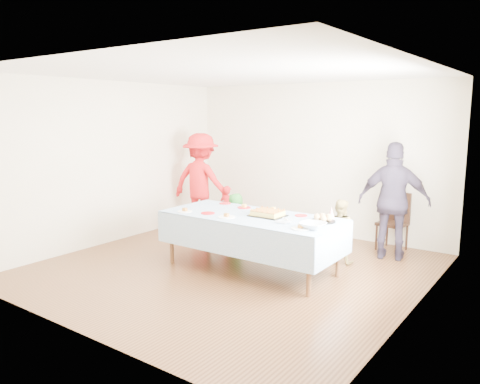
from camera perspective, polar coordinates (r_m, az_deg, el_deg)
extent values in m
plane|color=#452713|center=(6.73, -0.98, -9.21)|extent=(5.00, 5.00, 0.00)
cube|color=beige|center=(8.55, 9.07, 3.97)|extent=(5.00, 0.04, 2.70)
cube|color=beige|center=(4.69, -19.58, -1.03)|extent=(5.00, 0.04, 2.70)
cube|color=beige|center=(8.16, -15.26, 3.49)|extent=(0.04, 5.00, 2.70)
cube|color=beige|center=(5.34, 21.05, 0.12)|extent=(0.04, 5.00, 2.70)
cube|color=white|center=(6.40, -1.05, 14.35)|extent=(5.00, 5.00, 0.04)
cube|color=#472B16|center=(5.52, 21.37, 1.96)|extent=(0.03, 1.75, 1.35)
cylinder|color=#53391C|center=(6.93, -8.33, -5.60)|extent=(0.06, 0.06, 0.73)
cylinder|color=#53391C|center=(5.67, 8.41, -9.07)|extent=(0.06, 0.06, 0.73)
cylinder|color=#53391C|center=(7.54, -3.89, -4.28)|extent=(0.06, 0.06, 0.73)
cylinder|color=#53391C|center=(6.40, 11.90, -7.01)|extent=(0.06, 0.06, 0.73)
cube|color=#53391C|center=(6.47, 1.37, -3.09)|extent=(2.40, 1.00, 0.04)
cube|color=white|center=(6.46, 1.37, -2.87)|extent=(2.50, 1.10, 0.01)
cube|color=black|center=(6.40, 3.39, -2.90)|extent=(0.46, 0.35, 0.01)
cube|color=#EDE05A|center=(6.40, 3.39, -2.59)|extent=(0.39, 0.29, 0.06)
cube|color=#995C23|center=(6.39, 3.40, -2.29)|extent=(0.39, 0.29, 0.01)
cylinder|color=black|center=(6.16, 10.06, -3.51)|extent=(0.33, 0.33, 0.02)
sphere|color=tan|center=(6.11, 10.80, -3.17)|extent=(0.08, 0.08, 0.08)
sphere|color=tan|center=(6.20, 10.73, -2.99)|extent=(0.08, 0.08, 0.08)
sphere|color=tan|center=(6.23, 10.01, -2.90)|extent=(0.08, 0.08, 0.08)
sphere|color=tan|center=(6.18, 9.35, -2.98)|extent=(0.08, 0.08, 0.08)
sphere|color=tan|center=(6.10, 9.40, -3.15)|extent=(0.08, 0.08, 0.08)
sphere|color=tan|center=(6.06, 10.13, -3.25)|extent=(0.08, 0.08, 0.08)
sphere|color=tan|center=(6.15, 10.07, -3.07)|extent=(0.08, 0.08, 0.08)
imported|color=silver|center=(5.77, 8.86, -4.07)|extent=(0.32, 0.32, 0.08)
cone|color=silver|center=(6.37, 11.07, -2.47)|extent=(0.09, 0.09, 0.16)
cylinder|color=red|center=(7.27, -1.83, -1.39)|extent=(0.18, 0.18, 0.01)
cylinder|color=red|center=(6.94, 0.49, -1.90)|extent=(0.20, 0.20, 0.01)
cylinder|color=red|center=(6.74, 4.06, -2.27)|extent=(0.18, 0.18, 0.01)
cylinder|color=red|center=(6.46, 7.46, -2.86)|extent=(0.17, 0.17, 0.01)
cylinder|color=red|center=(6.57, -3.94, -2.59)|extent=(0.20, 0.20, 0.01)
cylinder|color=white|center=(6.71, -6.74, -2.37)|extent=(0.21, 0.21, 0.01)
cylinder|color=white|center=(6.32, -1.66, -3.07)|extent=(0.23, 0.23, 0.01)
cylinder|color=white|center=(5.74, 7.41, -4.43)|extent=(0.24, 0.24, 0.01)
cylinder|color=black|center=(7.83, 16.29, -5.33)|extent=(0.03, 0.03, 0.41)
cylinder|color=black|center=(7.68, 18.51, -5.75)|extent=(0.03, 0.03, 0.41)
cylinder|color=black|center=(8.12, 17.49, -4.86)|extent=(0.03, 0.03, 0.41)
cylinder|color=black|center=(7.97, 19.66, -5.24)|extent=(0.03, 0.03, 0.41)
cube|color=black|center=(7.85, 18.07, -3.71)|extent=(0.46, 0.46, 0.05)
cube|color=black|center=(7.95, 18.78, -1.68)|extent=(0.40, 0.11, 0.48)
imported|color=red|center=(8.57, -1.57, -2.10)|extent=(0.32, 0.21, 0.87)
imported|color=#2B7928|center=(7.67, -0.54, -3.43)|extent=(0.46, 0.32, 0.88)
imported|color=tan|center=(7.00, 12.02, -4.67)|extent=(0.50, 0.41, 0.94)
imported|color=red|center=(8.77, -4.77, 1.25)|extent=(1.25, 0.83, 1.81)
imported|color=#362D3E|center=(7.29, 18.25, -1.09)|extent=(1.10, 0.64, 1.76)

